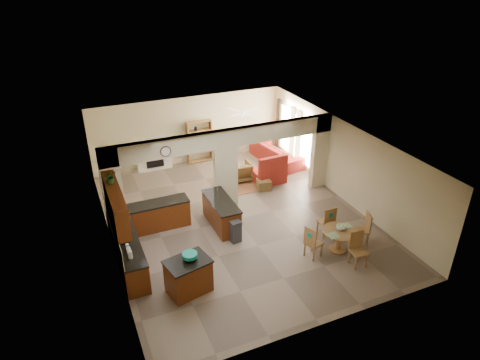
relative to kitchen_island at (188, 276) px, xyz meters
name	(u,v)px	position (x,y,z in m)	size (l,w,h in m)	color
floor	(237,219)	(2.48, 2.64, -0.48)	(10.00, 10.00, 0.00)	#796653
ceiling	(237,141)	(2.48, 2.64, 2.32)	(10.00, 10.00, 0.00)	white
wall_back	(190,130)	(2.48, 7.64, 0.92)	(8.00, 8.00, 0.00)	beige
wall_front	(326,278)	(2.48, -2.36, 0.92)	(8.00, 8.00, 0.00)	beige
wall_left	(107,208)	(-1.52, 2.64, 0.92)	(10.00, 10.00, 0.00)	beige
wall_right	(343,161)	(6.48, 2.64, 0.92)	(10.00, 10.00, 0.00)	beige
partition_left_pier	(112,190)	(-1.22, 3.64, 0.92)	(0.60, 0.25, 2.80)	beige
partition_center_pier	(226,177)	(2.48, 3.64, 0.62)	(0.80, 0.25, 2.20)	beige
partition_right_pier	(320,152)	(6.18, 3.64, 0.92)	(0.60, 0.25, 2.80)	beige
partition_header	(225,138)	(2.48, 3.64, 2.02)	(8.00, 0.25, 0.60)	beige
kitchen_counter	(139,234)	(-0.78, 2.39, -0.01)	(2.52, 3.29, 1.48)	#451A07
upper_cabinets	(116,204)	(-1.34, 1.84, 1.44)	(0.35, 2.40, 0.90)	#451A07
peninsula	(221,213)	(1.88, 2.53, -0.02)	(0.70, 1.85, 0.91)	#451A07
wall_clock	(166,151)	(0.48, 3.49, 1.97)	(0.34, 0.34, 0.03)	#502A1A
rug	(245,185)	(3.68, 4.74, -0.47)	(1.60, 1.30, 0.01)	brown
fireplace	(154,155)	(0.88, 7.47, 0.14)	(1.60, 0.35, 1.20)	silver
shelving_unit	(200,142)	(2.83, 7.46, 0.42)	(1.00, 0.32, 1.80)	brown
window_a	(307,143)	(6.45, 4.94, 0.72)	(0.02, 0.90, 1.90)	white
window_b	(286,129)	(6.45, 6.64, 0.72)	(0.02, 0.90, 1.90)	white
glazed_door	(296,139)	(6.45, 5.79, 0.57)	(0.02, 0.70, 2.10)	white
drape_a_left	(314,149)	(6.41, 4.34, 0.72)	(0.10, 0.28, 2.30)	#41201A
drape_a_right	(298,138)	(6.41, 5.54, 0.72)	(0.10, 0.28, 2.30)	#41201A
drape_b_left	(292,134)	(6.41, 6.04, 0.72)	(0.10, 0.28, 2.30)	#41201A
drape_b_right	(279,125)	(6.41, 7.24, 0.72)	(0.10, 0.28, 2.30)	#41201A
ceiling_fan	(243,113)	(3.98, 5.64, 2.08)	(1.00, 1.00, 0.10)	white
kitchen_island	(188,276)	(0.00, 0.00, 0.00)	(1.24, 1.00, 0.95)	#451A07
teal_bowl	(190,256)	(0.08, 0.04, 0.56)	(0.38, 0.38, 0.18)	#15927B
trash_can	(235,232)	(1.95, 1.54, -0.15)	(0.31, 0.26, 0.65)	#2C2C2F
dining_table	(339,237)	(4.54, -0.07, -0.01)	(1.00, 1.00, 0.68)	brown
fruit_bowl	(341,227)	(4.60, -0.03, 0.28)	(0.28, 0.28, 0.15)	#7BC329
sofa	(277,153)	(5.78, 6.16, -0.09)	(1.03, 2.64, 0.77)	maroon
chaise	(268,175)	(4.65, 4.72, -0.24)	(1.17, 0.96, 0.47)	maroon
armchair	(240,171)	(3.71, 5.24, -0.12)	(0.76, 0.78, 0.71)	maroon
ottoman	(264,184)	(4.22, 4.20, -0.30)	(0.50, 0.50, 0.36)	maroon
plant	(110,177)	(-1.34, 2.22, 2.08)	(0.33, 0.28, 0.36)	#174713
chair_north	(328,220)	(4.65, 0.69, 0.08)	(0.42, 0.43, 1.02)	brown
chair_east	(364,227)	(5.43, -0.06, 0.08)	(0.53, 0.53, 1.02)	brown
chair_south	(357,247)	(4.64, -0.79, 0.08)	(0.45, 0.45, 1.02)	brown
chair_west	(312,241)	(3.63, -0.06, 0.08)	(0.53, 0.53, 1.02)	brown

